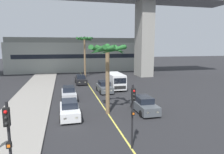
# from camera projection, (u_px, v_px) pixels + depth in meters

# --- Properties ---
(sidewalk_left) EXTENTS (4.80, 80.00, 0.15)m
(sidewalk_left) POSITION_uv_depth(u_px,v_px,m) (20.00, 119.00, 18.16)
(sidewalk_left) COLOR gray
(sidewalk_left) RESTS_ON ground
(lane_stripe_center) EXTENTS (0.14, 56.00, 0.01)m
(lane_stripe_center) POSITION_uv_depth(u_px,v_px,m) (95.00, 94.00, 27.71)
(lane_stripe_center) COLOR #DBCC4C
(lane_stripe_center) RESTS_ON ground
(pier_building_backdrop) EXTENTS (34.57, 8.04, 8.50)m
(pier_building_backdrop) POSITION_uv_depth(u_px,v_px,m) (79.00, 55.00, 53.05)
(pier_building_backdrop) COLOR #ADB2A8
(pier_building_backdrop) RESTS_ON ground
(car_queue_front) EXTENTS (1.93, 4.15, 1.56)m
(car_queue_front) POSITION_uv_depth(u_px,v_px,m) (81.00, 80.00, 35.04)
(car_queue_front) COLOR black
(car_queue_front) RESTS_ON ground
(car_queue_second) EXTENTS (1.87, 4.12, 1.56)m
(car_queue_second) POSITION_uv_depth(u_px,v_px,m) (70.00, 110.00, 18.66)
(car_queue_second) COLOR white
(car_queue_second) RESTS_ON ground
(car_queue_third) EXTENTS (1.88, 4.13, 1.56)m
(car_queue_third) POSITION_uv_depth(u_px,v_px,m) (144.00, 105.00, 20.09)
(car_queue_third) COLOR #4C5156
(car_queue_third) RESTS_ON ground
(car_queue_fourth) EXTENTS (1.92, 4.14, 1.56)m
(car_queue_fourth) POSITION_uv_depth(u_px,v_px,m) (104.00, 87.00, 28.83)
(car_queue_fourth) COLOR #4C5156
(car_queue_fourth) RESTS_ON ground
(car_queue_fifth) EXTENTS (1.86, 4.12, 1.56)m
(car_queue_fifth) POSITION_uv_depth(u_px,v_px,m) (69.00, 93.00, 25.02)
(car_queue_fifth) COLOR #B7BABF
(car_queue_fifth) RESTS_ON ground
(delivery_van) EXTENTS (2.18, 5.26, 2.36)m
(delivery_van) POSITION_uv_depth(u_px,v_px,m) (115.00, 81.00, 30.92)
(delivery_van) COLOR white
(delivery_van) RESTS_ON ground
(traffic_light_left_sidewalk_corner) EXTENTS (0.24, 0.37, 4.20)m
(traffic_light_left_sidewalk_corner) POSITION_uv_depth(u_px,v_px,m) (9.00, 137.00, 8.22)
(traffic_light_left_sidewalk_corner) COLOR black
(traffic_light_left_sidewalk_corner) RESTS_ON sidewalk_left
(traffic_light_median_near) EXTENTS (0.24, 0.37, 4.20)m
(traffic_light_median_near) POSITION_uv_depth(u_px,v_px,m) (133.00, 108.00, 12.54)
(traffic_light_median_near) COLOR black
(traffic_light_median_near) RESTS_ON ground
(palm_tree_near_median) EXTENTS (3.58, 3.53, 8.43)m
(palm_tree_near_median) POSITION_uv_depth(u_px,v_px,m) (85.00, 43.00, 41.98)
(palm_tree_near_median) COLOR brown
(palm_tree_near_median) RESTS_ON ground
(palm_tree_mid_median) EXTENTS (3.62, 3.66, 6.75)m
(palm_tree_mid_median) POSITION_uv_depth(u_px,v_px,m) (107.00, 56.00, 18.90)
(palm_tree_mid_median) COLOR brown
(palm_tree_mid_median) RESTS_ON ground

